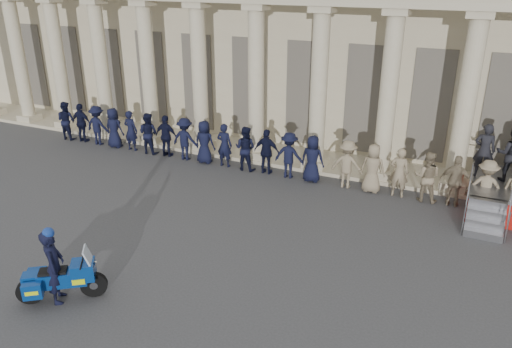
{
  "coord_description": "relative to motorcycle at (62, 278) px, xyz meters",
  "views": [
    {
      "loc": [
        6.91,
        -9.9,
        7.55
      ],
      "look_at": [
        0.95,
        3.09,
        1.6
      ],
      "focal_mm": 35.0,
      "sensor_mm": 36.0,
      "label": 1
    }
  ],
  "objects": [
    {
      "name": "ground",
      "position": [
        1.59,
        2.64,
        -0.59
      ],
      "size": [
        90.0,
        90.0,
        0.0
      ],
      "primitive_type": "plane",
      "color": "#38383A",
      "rests_on": "ground"
    },
    {
      "name": "officer_rank",
      "position": [
        1.33,
        9.49,
        0.31
      ],
      "size": [
        21.77,
        0.68,
        1.8
      ],
      "color": "black",
      "rests_on": "ground"
    },
    {
      "name": "rider",
      "position": [
        -0.09,
        -0.07,
        0.39
      ],
      "size": [
        0.78,
        0.83,
        2.0
      ],
      "rotation": [
        0.0,
        0.0,
        2.19
      ],
      "color": "black",
      "rests_on": "ground"
    },
    {
      "name": "motorcycle",
      "position": [
        0.0,
        0.0,
        0.0
      ],
      "size": [
        1.81,
        1.5,
        1.37
      ],
      "rotation": [
        0.0,
        0.0,
        0.62
      ],
      "color": "black",
      "rests_on": "ground"
    },
    {
      "name": "building",
      "position": [
        1.59,
        17.39,
        3.93
      ],
      "size": [
        40.0,
        12.5,
        9.0
      ],
      "color": "tan",
      "rests_on": "ground"
    }
  ]
}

